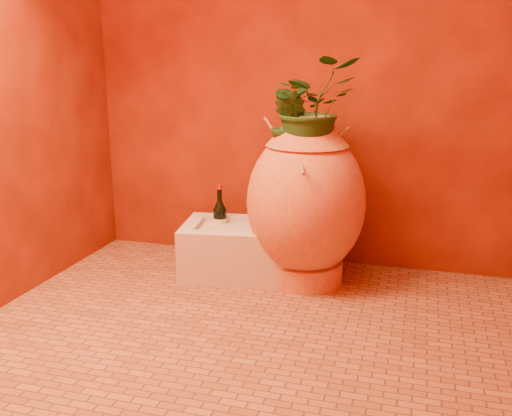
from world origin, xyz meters
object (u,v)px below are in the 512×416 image
(amphora, at_px, (306,201))
(wine_bottle_b, at_px, (277,226))
(stone_basin, at_px, (240,250))
(wine_bottle_c, at_px, (259,224))
(wine_bottle_a, at_px, (220,221))
(wall_tap, at_px, (329,135))

(amphora, relative_size, wine_bottle_b, 2.83)
(stone_basin, bearing_deg, amphora, 0.69)
(stone_basin, height_order, wine_bottle_c, wine_bottle_c)
(stone_basin, xyz_separation_m, wine_bottle_c, (0.09, 0.08, 0.14))
(amphora, relative_size, wine_bottle_a, 2.76)
(wine_bottle_c, bearing_deg, stone_basin, -136.17)
(wine_bottle_b, relative_size, wine_bottle_c, 0.96)
(amphora, xyz_separation_m, stone_basin, (-0.37, -0.00, -0.31))
(wine_bottle_a, xyz_separation_m, wine_bottle_b, (0.34, -0.00, -0.00))
(wine_bottle_b, bearing_deg, wine_bottle_a, 179.74)
(wall_tap, bearing_deg, wine_bottle_c, -151.30)
(stone_basin, distance_m, wine_bottle_a, 0.22)
(stone_basin, xyz_separation_m, wine_bottle_b, (0.19, 0.09, 0.14))
(stone_basin, bearing_deg, wine_bottle_b, 24.17)
(wine_bottle_a, distance_m, wall_tap, 0.79)
(amphora, height_order, wall_tap, amphora)
(stone_basin, xyz_separation_m, wine_bottle_a, (-0.15, 0.09, 0.14))
(amphora, distance_m, wine_bottle_c, 0.34)
(wine_bottle_a, bearing_deg, amphora, -9.05)
(stone_basin, distance_m, wine_bottle_c, 0.19)
(wine_bottle_a, distance_m, wine_bottle_c, 0.24)
(stone_basin, relative_size, wine_bottle_c, 2.05)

